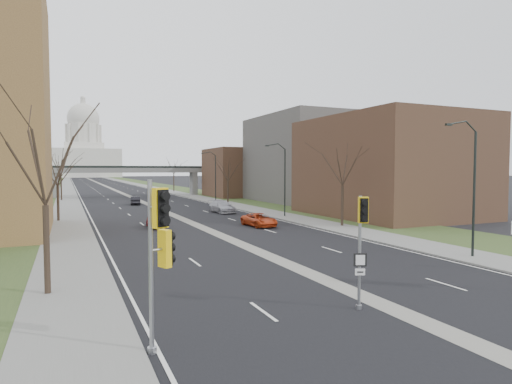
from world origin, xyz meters
TOP-DOWN VIEW (x-y plane):
  - ground at (0.00, 0.00)m, footprint 700.00×700.00m
  - road_surface at (0.00, 150.00)m, footprint 20.00×600.00m
  - median_strip at (0.00, 150.00)m, footprint 1.20×600.00m
  - sidewalk_right at (12.00, 150.00)m, footprint 4.00×600.00m
  - sidewalk_left at (-12.00, 150.00)m, footprint 4.00×600.00m
  - grass_verge_right at (18.00, 150.00)m, footprint 8.00×600.00m
  - grass_verge_left at (-18.00, 150.00)m, footprint 8.00×600.00m
  - commercial_block_near at (24.00, 28.00)m, footprint 16.00×20.00m
  - commercial_block_mid at (28.00, 52.00)m, footprint 18.00×22.00m
  - commercial_block_far at (22.00, 70.00)m, footprint 14.00×14.00m
  - pedestrian_bridge at (0.00, 80.00)m, footprint 34.00×3.00m
  - capitol at (0.00, 320.00)m, footprint 48.00×42.00m
  - streetlight_near at (10.99, 6.00)m, footprint 2.61×0.20m
  - streetlight_mid at (10.99, 32.00)m, footprint 2.61×0.20m
  - streetlight_far at (10.99, 58.00)m, footprint 2.61×0.20m
  - tree_left_a at (-13.00, 8.00)m, footprint 7.20×7.20m
  - tree_left_b at (-13.00, 38.00)m, footprint 6.75×6.75m
  - tree_left_c at (-13.00, 72.00)m, footprint 7.65×7.65m
  - tree_right_a at (13.00, 22.00)m, footprint 7.20×7.20m
  - tree_right_b at (13.00, 55.00)m, footprint 6.30×6.30m
  - tree_right_c at (13.00, 95.00)m, footprint 7.65×7.65m
  - signal_pole_left at (-9.53, -0.20)m, footprint 0.90×1.25m
  - signal_pole_median at (-1.36, 0.48)m, footprint 0.67×0.78m
  - car_left_near at (-4.13, 28.90)m, footprint 1.92×4.19m
  - car_left_far at (-2.00, 57.63)m, footprint 1.85×4.24m
  - car_right_near at (5.51, 25.56)m, footprint 2.53×4.86m
  - car_right_mid at (6.58, 39.81)m, footprint 2.53×5.54m
  - car_right_far at (5.13, 71.27)m, footprint 1.85×3.98m

SIDE VIEW (x-z plane):
  - ground at x=0.00m, z-range 0.00..0.00m
  - median_strip at x=0.00m, z-range -0.01..0.01m
  - road_surface at x=0.00m, z-range 0.00..0.01m
  - grass_verge_right at x=18.00m, z-range 0.00..0.10m
  - grass_verge_left at x=-18.00m, z-range 0.00..0.10m
  - sidewalk_right at x=12.00m, z-range 0.00..0.12m
  - sidewalk_left at x=-12.00m, z-range 0.00..0.12m
  - car_right_near at x=5.51m, z-range 0.00..1.31m
  - car_right_far at x=5.13m, z-range 0.00..1.32m
  - car_left_far at x=-2.00m, z-range 0.00..1.35m
  - car_left_near at x=-4.13m, z-range 0.00..1.39m
  - car_right_mid at x=6.58m, z-range 0.00..1.57m
  - signal_pole_median at x=-1.36m, z-range 0.92..5.59m
  - signal_pole_left at x=-9.53m, z-range 0.84..6.26m
  - pedestrian_bridge at x=0.00m, z-range 1.62..8.07m
  - commercial_block_far at x=22.00m, z-range 0.00..10.00m
  - tree_right_b at x=13.00m, z-range 1.71..9.93m
  - commercial_block_near at x=24.00m, z-range 0.00..12.00m
  - tree_left_b at x=-13.00m, z-range 1.82..10.63m
  - tree_left_a at x=-13.00m, z-range 1.94..11.34m
  - tree_right_a at x=13.00m, z-range 1.94..11.34m
  - streetlight_near at x=10.99m, z-range 2.60..11.30m
  - streetlight_mid at x=10.99m, z-range 2.60..11.30m
  - streetlight_far at x=10.99m, z-range 2.60..11.30m
  - tree_left_c at x=-13.00m, z-range 2.05..12.04m
  - tree_right_c at x=13.00m, z-range 2.05..12.04m
  - commercial_block_mid at x=28.00m, z-range 0.00..15.00m
  - capitol at x=0.00m, z-range -9.28..46.47m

